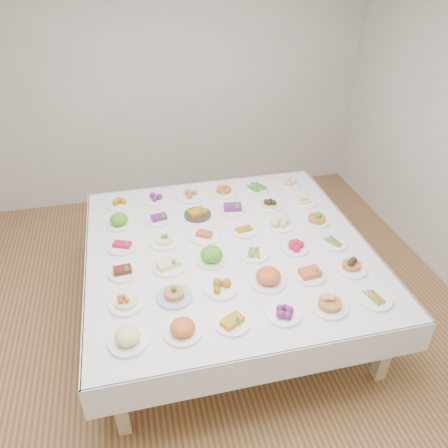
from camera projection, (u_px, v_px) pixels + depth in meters
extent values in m
plane|color=#A06F42|center=(205.00, 325.00, 3.98)|extent=(5.00, 5.00, 0.00)
cube|color=beige|center=(162.00, 91.00, 5.23)|extent=(5.00, 0.02, 2.80)
cube|color=white|center=(228.00, 249.00, 3.74)|extent=(2.36, 2.36, 0.06)
cube|color=white|center=(202.00, 194.00, 4.76)|extent=(2.38, 0.02, 0.28)
cube|color=white|center=(271.00, 368.00, 2.85)|extent=(2.38, 0.02, 0.28)
cube|color=white|center=(352.00, 241.00, 4.03)|extent=(0.02, 2.38, 0.28)
cube|color=white|center=(88.00, 279.00, 3.58)|extent=(0.01, 2.38, 0.28)
cube|color=tan|center=(119.00, 400.00, 2.95)|extent=(0.09, 0.09, 0.69)
cube|color=tan|center=(386.00, 347.00, 3.33)|extent=(0.09, 0.09, 0.69)
cube|color=tan|center=(113.00, 235.00, 4.57)|extent=(0.09, 0.09, 0.69)
cube|color=tan|center=(293.00, 211.00, 4.95)|extent=(0.09, 0.09, 0.69)
cylinder|color=white|center=(129.00, 342.00, 2.84)|extent=(0.26, 0.26, 0.02)
cylinder|color=white|center=(183.00, 333.00, 2.90)|extent=(0.25, 0.25, 0.02)
cylinder|color=white|center=(232.00, 324.00, 2.97)|extent=(0.23, 0.23, 0.02)
cylinder|color=white|center=(284.00, 315.00, 3.04)|extent=(0.23, 0.23, 0.02)
cylinder|color=white|center=(329.00, 307.00, 3.10)|extent=(0.26, 0.26, 0.02)
cylinder|color=white|center=(374.00, 299.00, 3.17)|extent=(0.25, 0.25, 0.02)
cylinder|color=white|center=(126.00, 305.00, 3.13)|extent=(0.25, 0.25, 0.02)
cylinder|color=#4C66B2|center=(175.00, 297.00, 3.19)|extent=(0.25, 0.25, 0.02)
cylinder|color=white|center=(221.00, 290.00, 3.26)|extent=(0.24, 0.24, 0.02)
cylinder|color=white|center=(268.00, 282.00, 3.33)|extent=(0.26, 0.26, 0.02)
cylinder|color=white|center=(309.00, 276.00, 3.38)|extent=(0.23, 0.23, 0.02)
cylinder|color=white|center=(351.00, 269.00, 3.46)|extent=(0.25, 0.25, 0.02)
cylinder|color=white|center=(123.00, 273.00, 3.41)|extent=(0.23, 0.23, 0.02)
cylinder|color=white|center=(169.00, 268.00, 3.47)|extent=(0.25, 0.25, 0.02)
cylinder|color=white|center=(212.00, 261.00, 3.54)|extent=(0.23, 0.23, 0.02)
cylinder|color=white|center=(254.00, 254.00, 3.61)|extent=(0.24, 0.24, 0.02)
cylinder|color=white|center=(295.00, 249.00, 3.68)|extent=(0.23, 0.23, 0.02)
cylinder|color=white|center=(333.00, 244.00, 3.74)|extent=(0.24, 0.24, 0.02)
cylinder|color=white|center=(123.00, 247.00, 3.70)|extent=(0.24, 0.24, 0.02)
cylinder|color=white|center=(164.00, 242.00, 3.76)|extent=(0.25, 0.25, 0.02)
cylinder|color=white|center=(204.00, 237.00, 3.82)|extent=(0.27, 0.27, 0.02)
cylinder|color=white|center=(244.00, 231.00, 3.89)|extent=(0.23, 0.23, 0.02)
cylinder|color=white|center=(280.00, 226.00, 3.97)|extent=(0.24, 0.24, 0.02)
cylinder|color=white|center=(316.00, 222.00, 4.02)|extent=(0.23, 0.23, 0.02)
cylinder|color=white|center=(120.00, 225.00, 3.98)|extent=(0.23, 0.23, 0.02)
cylinder|color=white|center=(159.00, 220.00, 4.04)|extent=(0.24, 0.24, 0.02)
cylinder|color=#2E2B28|center=(198.00, 215.00, 4.12)|extent=(0.25, 0.25, 0.02)
cylinder|color=white|center=(233.00, 210.00, 4.19)|extent=(0.24, 0.24, 0.02)
cylinder|color=white|center=(269.00, 207.00, 4.25)|extent=(0.24, 0.24, 0.02)
cylinder|color=white|center=(303.00, 202.00, 4.31)|extent=(0.27, 0.27, 0.02)
cylinder|color=white|center=(120.00, 205.00, 4.27)|extent=(0.26, 0.26, 0.02)
cylinder|color=white|center=(155.00, 201.00, 4.34)|extent=(0.23, 0.23, 0.02)
cylinder|color=white|center=(191.00, 197.00, 4.39)|extent=(0.26, 0.26, 0.02)
cylinder|color=white|center=(224.00, 193.00, 4.47)|extent=(0.27, 0.27, 0.02)
cylinder|color=white|center=(256.00, 189.00, 4.54)|extent=(0.26, 0.26, 0.02)
cylinder|color=white|center=(289.00, 186.00, 4.60)|extent=(0.23, 0.23, 0.02)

